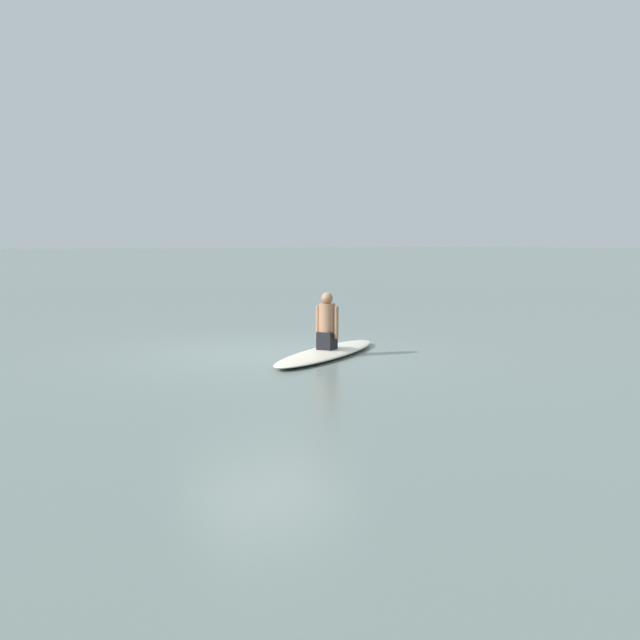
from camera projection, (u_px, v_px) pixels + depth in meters
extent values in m
plane|color=slate|center=(266.00, 354.00, 12.01)|extent=(400.00, 400.00, 0.00)
ellipsoid|color=silver|center=(327.00, 353.00, 11.81)|extent=(2.28, 3.17, 0.11)
cube|color=black|center=(327.00, 340.00, 11.79)|extent=(0.36, 0.38, 0.28)
cylinder|color=#9E7051|center=(327.00, 318.00, 11.75)|extent=(0.36, 0.36, 0.46)
sphere|color=#9E7051|center=(327.00, 298.00, 11.72)|extent=(0.19, 0.19, 0.19)
cylinder|color=#9E7051|center=(336.00, 322.00, 11.69)|extent=(0.10, 0.10, 0.51)
cylinder|color=#9E7051|center=(318.00, 322.00, 11.82)|extent=(0.10, 0.10, 0.51)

